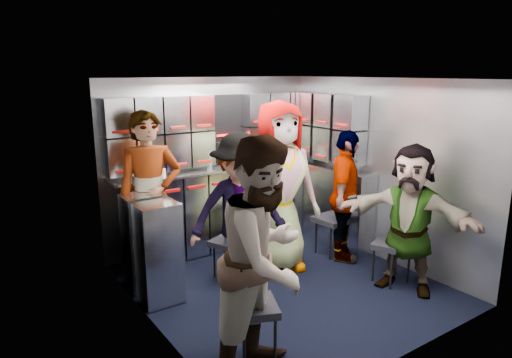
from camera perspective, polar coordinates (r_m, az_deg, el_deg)
floor at (r=4.89m, az=3.36°, el=-13.03°), size 3.00×3.00×0.00m
wall_back at (r=5.75m, az=-5.68°, el=2.05°), size 2.80×0.04×2.10m
wall_left at (r=3.85m, az=-13.17°, el=-3.94°), size 0.04×3.00×2.10m
wall_right at (r=5.48m, az=15.19°, el=1.07°), size 0.04×3.00×2.10m
ceiling at (r=4.38m, az=3.74°, el=12.39°), size 2.80×3.00×0.02m
cart_bank_back at (r=5.71m, az=-4.53°, el=-3.76°), size 2.68×0.38×0.99m
cart_bank_left at (r=4.60m, az=-12.93°, el=-8.37°), size 0.38×0.76×0.99m
counter at (r=5.58m, az=-4.63°, el=1.35°), size 2.68×0.42×0.03m
locker_bank_back at (r=5.55m, az=-5.03°, el=6.26°), size 2.68×0.28×0.82m
locker_bank_right at (r=5.77m, az=9.18°, el=6.41°), size 0.28×1.00×0.82m
right_cabinet at (r=5.90m, az=9.49°, el=-3.28°), size 0.28×1.20×1.00m
coffee_niche at (r=5.69m, az=-3.74°, el=6.26°), size 0.46×0.16×0.84m
red_latch_strip at (r=5.44m, az=-3.55°, el=-0.40°), size 2.60×0.02×0.03m
jump_seat_near_left at (r=3.61m, az=-0.63°, el=-16.02°), size 0.50×0.49×0.46m
jump_seat_mid_left at (r=4.89m, az=-3.20°, el=-8.08°), size 0.48×0.47×0.44m
jump_seat_center at (r=5.25m, az=1.60°, el=-5.88°), size 0.54×0.53×0.50m
jump_seat_mid_right at (r=5.57m, az=9.57°, el=-5.21°), size 0.42×0.41×0.47m
jump_seat_near_right at (r=5.00m, az=16.66°, el=-8.10°), size 0.49×0.48×0.44m
attendant_standing at (r=4.81m, az=-13.06°, el=-2.36°), size 0.74×0.57×1.80m
attendant_arc_a at (r=3.26m, az=1.14°, el=-9.99°), size 1.06×0.96×1.76m
attendant_arc_b at (r=4.61m, az=-2.10°, el=-4.07°), size 1.14×0.84×1.59m
attendant_arc_c at (r=4.97m, az=2.86°, el=-1.02°), size 1.01×0.76×1.88m
attendant_arc_d at (r=5.35m, az=11.05°, el=-2.14°), size 0.93×0.85×1.53m
attendant_arc_e at (r=4.78m, az=18.61°, el=-4.71°), size 0.95×1.45×1.50m
bottle_left at (r=5.43m, az=-5.87°, el=2.40°), size 0.07×0.07×0.23m
bottle_mid at (r=5.58m, az=-3.07°, el=2.78°), size 0.06×0.06×0.24m
bottle_right at (r=5.85m, az=1.16°, el=3.44°), size 0.07×0.07×0.27m
cup_left at (r=5.18m, az=-11.71°, el=0.85°), size 0.09×0.09×0.09m
cup_right at (r=5.84m, az=0.94°, el=2.64°), size 0.08×0.08×0.11m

